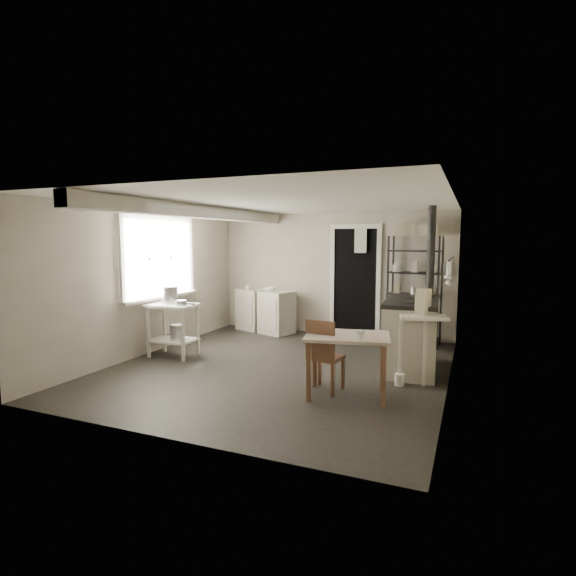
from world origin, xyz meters
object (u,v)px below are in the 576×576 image
at_px(stockpot, 169,295).
at_px(chair, 326,351).
at_px(prep_table, 173,331).
at_px(base_cabinets, 265,308).
at_px(shelf_rack, 414,289).
at_px(stove, 411,339).
at_px(flour_sack, 406,334).
at_px(work_table, 347,364).

relative_size(stockpot, chair, 0.32).
bearing_deg(chair, prep_table, 173.95).
height_order(base_cabinets, shelf_rack, shelf_rack).
bearing_deg(stockpot, chair, -13.71).
bearing_deg(stove, flour_sack, 96.75).
relative_size(prep_table, work_table, 0.86).
relative_size(stockpot, work_table, 0.30).
xyz_separation_m(prep_table, work_table, (2.94, -0.69, -0.02)).
bearing_deg(base_cabinets, stockpot, -87.14).
height_order(prep_table, chair, chair).
relative_size(base_cabinets, chair, 1.41).
bearing_deg(work_table, stove, 67.94).
relative_size(base_cabinets, flour_sack, 2.82).
xyz_separation_m(prep_table, stove, (3.48, 0.65, 0.04)).
relative_size(stove, flour_sack, 2.83).
height_order(prep_table, flour_sack, prep_table).
bearing_deg(prep_table, shelf_rack, 34.40).
bearing_deg(stockpot, shelf_rack, 32.82).
bearing_deg(shelf_rack, stockpot, -140.26).
relative_size(stockpot, flour_sack, 0.64).
bearing_deg(stove, work_table, -115.78).
bearing_deg(stove, base_cabinets, 147.95).
xyz_separation_m(work_table, flour_sack, (0.32, 2.57, -0.14)).
height_order(base_cabinets, stove, stove).
bearing_deg(flour_sack, work_table, -97.05).
xyz_separation_m(stove, flour_sack, (-0.23, 1.22, -0.20)).
relative_size(prep_table, base_cabinets, 0.66).
xyz_separation_m(stockpot, flour_sack, (3.36, 1.81, -0.70)).
height_order(stove, flour_sack, stove).
bearing_deg(stove, shelf_rack, 92.12).
height_order(shelf_rack, work_table, shelf_rack).
xyz_separation_m(stockpot, stove, (3.59, 0.59, -0.50)).
relative_size(stove, work_table, 1.31).
bearing_deg(base_cabinets, work_table, -32.35).
bearing_deg(prep_table, stockpot, 148.84).
bearing_deg(flour_sack, base_cabinets, 171.98).
relative_size(stockpot, stove, 0.23).
bearing_deg(stockpot, flour_sack, 28.30).
bearing_deg(prep_table, chair, -12.94).
bearing_deg(shelf_rack, chair, -95.89).
bearing_deg(stockpot, stove, 9.27).
distance_m(base_cabinets, work_table, 3.84).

